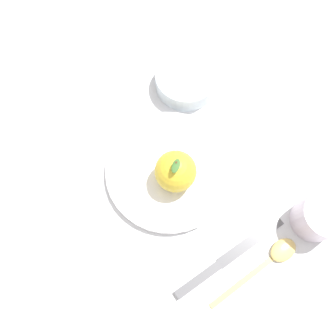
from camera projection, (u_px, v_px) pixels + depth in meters
name	position (u px, v px, depth m)	size (l,w,h in m)	color
ground_plane	(178.00, 183.00, 0.60)	(2.40, 2.40, 0.00)	silver
dinner_plate	(168.00, 170.00, 0.60)	(0.23, 0.23, 0.02)	white
apple	(174.00, 171.00, 0.55)	(0.07, 0.07, 0.08)	gold
side_bowl	(185.00, 79.00, 0.64)	(0.12, 0.12, 0.04)	silver
cup	(319.00, 217.00, 0.54)	(0.08, 0.08, 0.07)	silver
knife	(219.00, 263.00, 0.55)	(0.16, 0.18, 0.01)	#59595E
spoon	(273.00, 257.00, 0.55)	(0.13, 0.15, 0.01)	#D8B766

